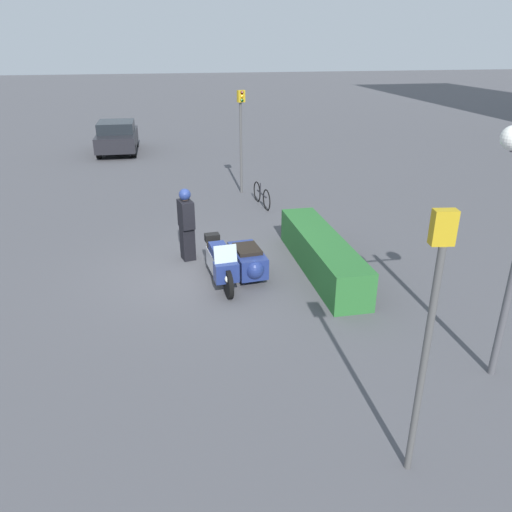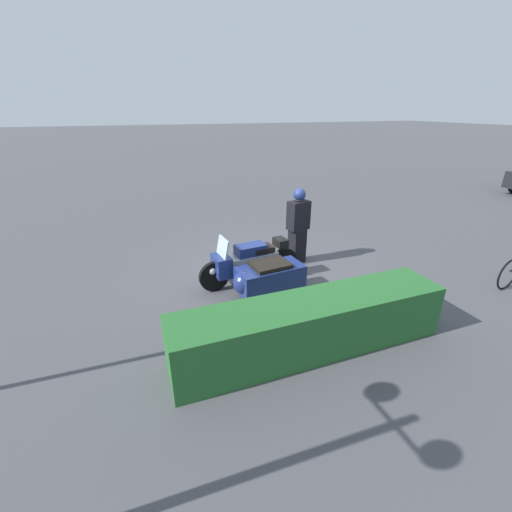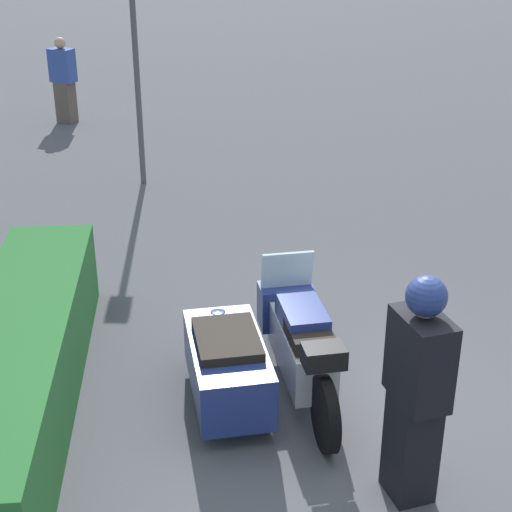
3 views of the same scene
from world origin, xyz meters
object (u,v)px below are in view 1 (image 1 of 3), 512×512
(hedge_bush_curbside, at_px, (322,254))
(traffic_light_far, at_px, (241,128))
(officer_rider, at_px, (186,223))
(parked_car_background, at_px, (117,137))
(bicycle_parked, at_px, (262,196))
(police_motorcycle, at_px, (236,262))
(traffic_light_near, at_px, (431,313))

(hedge_bush_curbside, xyz_separation_m, traffic_light_far, (-7.12, -0.74, 1.94))
(officer_rider, xyz_separation_m, parked_car_background, (-14.15, -2.44, -0.20))
(hedge_bush_curbside, bearing_deg, traffic_light_far, -174.10)
(traffic_light_far, bearing_deg, bicycle_parked, -2.13)
(police_motorcycle, distance_m, officer_rider, 1.87)
(parked_car_background, height_order, bicycle_parked, parked_car_background)
(traffic_light_near, xyz_separation_m, parked_car_background, (-21.67, -4.79, -1.55))
(hedge_bush_curbside, bearing_deg, officer_rider, -113.53)
(police_motorcycle, bearing_deg, hedge_bush_curbside, 87.11)
(police_motorcycle, relative_size, officer_rider, 1.26)
(officer_rider, relative_size, traffic_light_far, 0.51)
(hedge_bush_curbside, bearing_deg, bicycle_parked, -176.59)
(officer_rider, height_order, bicycle_parked, officer_rider)
(police_motorcycle, distance_m, traffic_light_far, 7.60)
(hedge_bush_curbside, relative_size, bicycle_parked, 2.54)
(officer_rider, bearing_deg, traffic_light_far, -125.72)
(traffic_light_near, xyz_separation_m, bicycle_parked, (-11.63, 0.49, -2.01))
(traffic_light_near, height_order, traffic_light_far, traffic_light_far)
(hedge_bush_curbside, relative_size, traffic_light_near, 1.24)
(traffic_light_near, relative_size, bicycle_parked, 2.04)
(traffic_light_far, height_order, bicycle_parked, traffic_light_far)
(traffic_light_near, bearing_deg, officer_rider, 25.78)
(police_motorcycle, relative_size, hedge_bush_curbside, 0.53)
(officer_rider, height_order, traffic_light_far, traffic_light_far)
(police_motorcycle, xyz_separation_m, hedge_bush_curbside, (-0.09, 2.13, -0.01))
(police_motorcycle, height_order, hedge_bush_curbside, police_motorcycle)
(bicycle_parked, bearing_deg, hedge_bush_curbside, -2.65)
(officer_rider, height_order, hedge_bush_curbside, officer_rider)
(officer_rider, relative_size, parked_car_background, 0.46)
(police_motorcycle, relative_size, traffic_light_far, 0.65)
(bicycle_parked, bearing_deg, officer_rider, -40.65)
(traffic_light_far, xyz_separation_m, parked_car_background, (-8.40, -4.87, -1.59))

